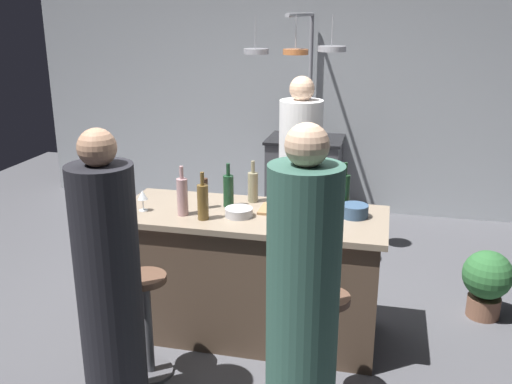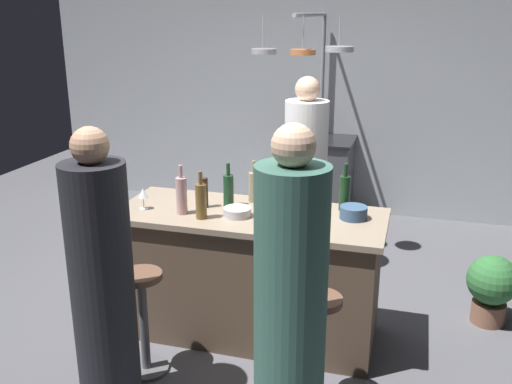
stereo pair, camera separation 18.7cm
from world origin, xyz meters
The scene contains 22 objects.
ground_plane centered at (0.00, 0.00, 0.00)m, with size 9.00×9.00×0.00m, color #4C4C51.
back_wall centered at (0.00, 2.85, 1.30)m, with size 6.40×0.16×2.60m, color #9EA3A8.
kitchen_island centered at (0.00, 0.00, 0.45)m, with size 1.80×0.72×0.90m.
stove_range centered at (0.00, 2.45, 0.45)m, with size 0.80×0.64×0.89m.
chef centered at (0.16, 1.09, 0.78)m, with size 0.36×0.36×1.69m.
bar_stool_left centered at (-0.50, -0.62, 0.38)m, with size 0.28×0.28×0.68m.
guest_left centered at (-0.55, -0.96, 0.76)m, with size 0.35×0.35×1.64m.
bar_stool_right centered at (0.59, -0.62, 0.38)m, with size 0.28×0.28×0.68m.
guest_right centered at (0.50, -0.97, 0.79)m, with size 0.36×0.36×1.71m.
overhead_pot_rack centered at (0.03, 1.92, 1.65)m, with size 0.88×1.48×2.17m.
potted_plant centered at (1.64, 0.61, 0.30)m, with size 0.36×0.36×0.52m.
cutting_board centered at (0.21, 0.08, 0.91)m, with size 0.32×0.22×0.02m, color #997047.
pepper_mill centered at (-0.33, 0.02, 1.01)m, with size 0.05×0.05×0.21m, color #382319.
wine_bottle_amber centered at (-0.27, -0.18, 1.02)m, with size 0.07×0.07×0.31m.
wine_bottle_rose centered at (-0.43, -0.14, 1.03)m, with size 0.07×0.07×0.33m.
wine_bottle_red centered at (0.59, 0.23, 1.03)m, with size 0.07×0.07×0.32m.
wine_bottle_white centered at (-0.04, 0.23, 1.01)m, with size 0.07×0.07×0.30m.
wine_bottle_green centered at (-0.18, 0.10, 1.02)m, with size 0.07×0.07×0.30m.
wine_glass_by_chef centered at (-0.71, -0.12, 1.01)m, with size 0.07×0.07×0.15m.
wine_glass_near_right_guest centered at (0.40, -0.13, 1.01)m, with size 0.07×0.07×0.15m.
mixing_bowl_blue centered at (0.68, 0.08, 0.94)m, with size 0.18×0.18×0.08m, color #334C6B.
mixing_bowl_steel centered at (-0.06, -0.08, 0.93)m, with size 0.18×0.18×0.06m, color #B7B7BC.
Camera 1 is at (0.85, -3.45, 2.18)m, focal length 39.81 mm.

